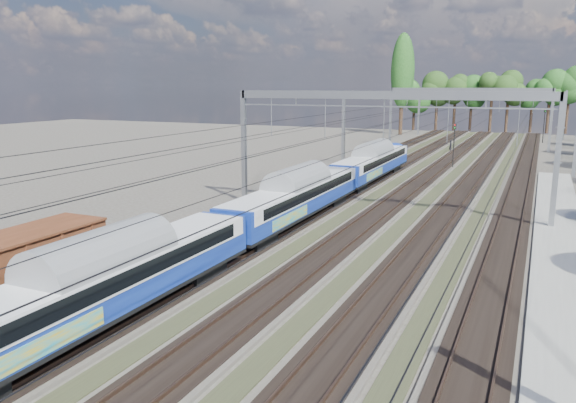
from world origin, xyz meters
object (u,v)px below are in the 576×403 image
at_px(signal_far, 544,121).
at_px(signal_near, 454,140).
at_px(worker, 451,146).
at_px(emu_train, 295,192).

bearing_deg(signal_far, signal_near, -117.52).
xyz_separation_m(signal_near, signal_far, (9.26, 36.03, 0.39)).
xyz_separation_m(worker, signal_near, (2.60, -15.93, 2.33)).
xyz_separation_m(emu_train, worker, (3.28, 47.77, -1.42)).
bearing_deg(signal_far, emu_train, -115.68).
bearing_deg(signal_far, worker, -133.65).
distance_m(worker, signal_near, 16.30).
relative_size(emu_train, worker, 31.90).
xyz_separation_m(worker, signal_far, (11.87, 20.11, 2.72)).
relative_size(worker, signal_near, 0.35).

